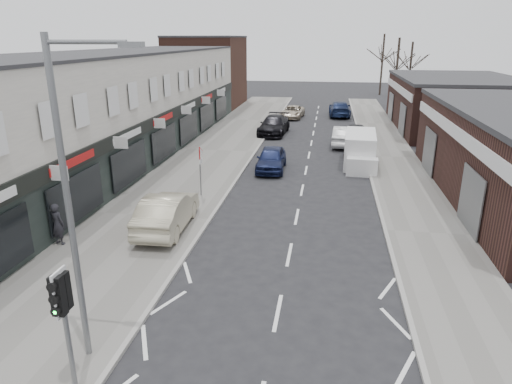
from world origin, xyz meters
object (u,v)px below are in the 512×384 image
at_px(street_lamp, 73,192).
at_px(pedestrian, 58,224).
at_px(parked_car_left_b, 274,125).
at_px(parked_car_right_a, 344,136).
at_px(parked_car_left_c, 292,112).
at_px(warning_sign, 200,157).
at_px(parked_car_right_b, 356,132).
at_px(traffic_light, 62,303).
at_px(parked_car_right_c, 340,109).
at_px(sedan_on_pavement, 167,211).
at_px(white_van, 360,150).
at_px(parked_car_left_a, 271,159).

xyz_separation_m(street_lamp, pedestrian, (-4.67, 6.09, -3.64)).
bearing_deg(street_lamp, parked_car_left_b, 87.85).
bearing_deg(parked_car_right_a, parked_car_left_c, -64.17).
distance_m(warning_sign, parked_car_right_b, 17.63).
relative_size(traffic_light, parked_car_right_c, 0.58).
bearing_deg(sedan_on_pavement, white_van, -127.88).
bearing_deg(street_lamp, parked_car_right_c, 80.31).
bearing_deg(white_van, sedan_on_pavement, -121.94).
xyz_separation_m(sedan_on_pavement, pedestrian, (-3.78, -2.16, 0.06)).
bearing_deg(traffic_light, sedan_on_pavement, 96.14).
height_order(warning_sign, parked_car_left_b, warning_sign).
relative_size(parked_car_left_a, parked_car_right_b, 1.00).
bearing_deg(parked_car_right_b, warning_sign, 55.82).
height_order(traffic_light, parked_car_right_a, traffic_light).
bearing_deg(sedan_on_pavement, parked_car_left_b, -97.78).
bearing_deg(parked_car_left_c, parked_car_right_c, 27.03).
relative_size(white_van, parked_car_right_c, 1.02).
height_order(white_van, parked_car_right_b, white_van).
bearing_deg(pedestrian, parked_car_left_a, -103.25).
relative_size(parked_car_left_c, parked_car_right_c, 0.84).
height_order(parked_car_left_c, parked_car_right_c, parked_car_right_c).
bearing_deg(traffic_light, street_lamp, 95.88).
height_order(parked_car_left_a, parked_car_left_c, parked_car_left_a).
relative_size(white_van, parked_car_right_b, 1.28).
bearing_deg(parked_car_left_a, parked_car_right_a, 57.55).
bearing_deg(parked_car_left_c, parked_car_left_a, -83.88).
xyz_separation_m(warning_sign, pedestrian, (-4.04, -6.71, -1.23)).
bearing_deg(parked_car_left_a, sedan_on_pavement, -108.58).
relative_size(pedestrian, parked_car_right_b, 0.40).
distance_m(traffic_light, parked_car_left_b, 31.19).
distance_m(sedan_on_pavement, pedestrian, 4.36).
relative_size(street_lamp, parked_car_left_b, 1.48).
relative_size(traffic_light, parked_car_left_b, 0.57).
distance_m(parked_car_left_b, parked_car_right_a, 6.90).
xyz_separation_m(street_lamp, parked_car_left_c, (2.02, 38.54, -3.99)).
height_order(parked_car_right_a, parked_car_right_b, parked_car_right_a).
distance_m(warning_sign, parked_car_left_b, 17.26).
bearing_deg(parked_car_right_b, parked_car_left_c, -64.77).
bearing_deg(traffic_light, white_van, 70.37).
bearing_deg(parked_car_left_c, traffic_light, -87.48).
bearing_deg(white_van, parked_car_right_a, 102.52).
height_order(white_van, parked_car_right_c, white_van).
distance_m(parked_car_right_a, parked_car_right_b, 2.02).
bearing_deg(parked_car_right_c, traffic_light, 79.44).
xyz_separation_m(warning_sign, parked_car_right_c, (7.55, 27.69, -1.42)).
bearing_deg(parked_car_right_a, parked_car_left_a, 62.37).
bearing_deg(traffic_light, parked_car_left_c, 87.27).
distance_m(street_lamp, white_van, 22.41).
bearing_deg(parked_car_right_b, parked_car_right_c, -89.53).
bearing_deg(parked_car_right_a, traffic_light, 79.50).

